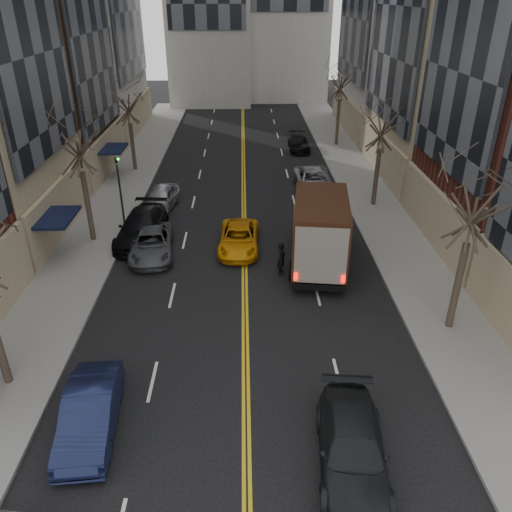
{
  "coord_description": "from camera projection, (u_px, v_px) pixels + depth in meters",
  "views": [
    {
      "loc": [
        0.02,
        -6.4,
        12.92
      ],
      "look_at": [
        0.53,
        13.78,
        2.2
      ],
      "focal_mm": 35.0,
      "sensor_mm": 36.0,
      "label": 1
    }
  ],
  "objects": [
    {
      "name": "tree_rt_near",
      "position": [
        479.0,
        188.0,
        18.6
      ],
      "size": [
        3.2,
        3.2,
        8.71
      ],
      "color": "#382D23",
      "rests_on": "sidewalk_right"
    },
    {
      "name": "parked_rt_b",
      "position": [
        314.0,
        181.0,
        36.27
      ],
      "size": [
        2.62,
        5.53,
        1.52
      ],
      "primitive_type": "imported",
      "rotation": [
        0.0,
        0.0,
        0.02
      ],
      "color": "#B0B3B8",
      "rests_on": "ground"
    },
    {
      "name": "pedestrian",
      "position": [
        282.0,
        258.0,
        25.44
      ],
      "size": [
        0.56,
        0.73,
        1.79
      ],
      "primitive_type": "imported",
      "rotation": [
        0.0,
        0.0,
        1.34
      ],
      "color": "black",
      "rests_on": "ground"
    },
    {
      "name": "taxi",
      "position": [
        239.0,
        238.0,
        28.02
      ],
      "size": [
        2.38,
        4.81,
        1.31
      ],
      "primitive_type": "imported",
      "rotation": [
        0.0,
        0.0,
        -0.04
      ],
      "color": "orange",
      "rests_on": "ground"
    },
    {
      "name": "parked_rt_a",
      "position": [
        325.0,
        211.0,
        31.15
      ],
      "size": [
        1.97,
        4.82,
        1.55
      ],
      "primitive_type": "imported",
      "rotation": [
        0.0,
        0.0,
        -0.07
      ],
      "color": "#44474B",
      "rests_on": "ground"
    },
    {
      "name": "observer_sedan",
      "position": [
        352.0,
        447.0,
        15.08
      ],
      "size": [
        2.54,
        5.2,
        1.46
      ],
      "rotation": [
        0.0,
        0.0,
        -0.1
      ],
      "color": "black",
      "rests_on": "ground"
    },
    {
      "name": "parked_lf_d",
      "position": [
        142.0,
        227.0,
        28.97
      ],
      "size": [
        2.71,
        5.8,
        1.64
      ],
      "primitive_type": "imported",
      "rotation": [
        0.0,
        0.0,
        -0.08
      ],
      "color": "black",
      "rests_on": "ground"
    },
    {
      "name": "sidewalk_right",
      "position": [
        369.0,
        194.0,
        35.72
      ],
      "size": [
        4.0,
        66.0,
        0.15
      ],
      "primitive_type": "cube",
      "color": "slate",
      "rests_on": "ground"
    },
    {
      "name": "sidewalk_left",
      "position": [
        117.0,
        197.0,
        35.31
      ],
      "size": [
        4.0,
        66.0,
        0.15
      ],
      "primitive_type": "cube",
      "color": "slate",
      "rests_on": "ground"
    },
    {
      "name": "tree_lf_far",
      "position": [
        127.0,
        94.0,
        37.82
      ],
      "size": [
        3.2,
        3.2,
        8.12
      ],
      "color": "#382D23",
      "rests_on": "sidewalk_left"
    },
    {
      "name": "ups_truck",
      "position": [
        320.0,
        231.0,
        25.88
      ],
      "size": [
        3.56,
        7.32,
        3.86
      ],
      "rotation": [
        0.0,
        0.0,
        -0.13
      ],
      "color": "black",
      "rests_on": "ground"
    },
    {
      "name": "parked_rt_c",
      "position": [
        299.0,
        143.0,
        45.71
      ],
      "size": [
        1.82,
        4.44,
        1.29
      ],
      "primitive_type": "imported",
      "rotation": [
        0.0,
        0.0,
        -0.0
      ],
      "color": "black",
      "rests_on": "ground"
    },
    {
      "name": "tree_rt_far",
      "position": [
        342.0,
        71.0,
        44.06
      ],
      "size": [
        3.2,
        3.2,
        9.11
      ],
      "color": "#382D23",
      "rests_on": "sidewalk_right"
    },
    {
      "name": "tree_rt_mid",
      "position": [
        384.0,
        114.0,
        31.09
      ],
      "size": [
        3.2,
        3.2,
        8.32
      ],
      "color": "#382D23",
      "rests_on": "sidewalk_right"
    },
    {
      "name": "tree_lf_mid",
      "position": [
        75.0,
        128.0,
        26.07
      ],
      "size": [
        3.2,
        3.2,
        8.91
      ],
      "color": "#382D23",
      "rests_on": "sidewalk_left"
    },
    {
      "name": "parked_lf_b",
      "position": [
        90.0,
        413.0,
        16.27
      ],
      "size": [
        1.97,
        4.69,
        1.51
      ],
      "primitive_type": "imported",
      "rotation": [
        0.0,
        0.0,
        0.08
      ],
      "color": "#121838",
      "rests_on": "ground"
    },
    {
      "name": "parked_lf_c",
      "position": [
        151.0,
        244.0,
        27.37
      ],
      "size": [
        2.81,
        5.14,
        1.37
      ],
      "primitive_type": "imported",
      "rotation": [
        0.0,
        0.0,
        0.11
      ],
      "color": "#44474B",
      "rests_on": "ground"
    },
    {
      "name": "traffic_signal",
      "position": [
        119.0,
        184.0,
        29.64
      ],
      "size": [
        0.29,
        0.26,
        4.7
      ],
      "color": "black",
      "rests_on": "sidewalk_left"
    },
    {
      "name": "parked_lf_e",
      "position": [
        161.0,
        198.0,
        33.12
      ],
      "size": [
        2.38,
        4.68,
        1.53
      ],
      "primitive_type": "imported",
      "rotation": [
        0.0,
        0.0,
        -0.13
      ],
      "color": "#A1A2A8",
      "rests_on": "ground"
    }
  ]
}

